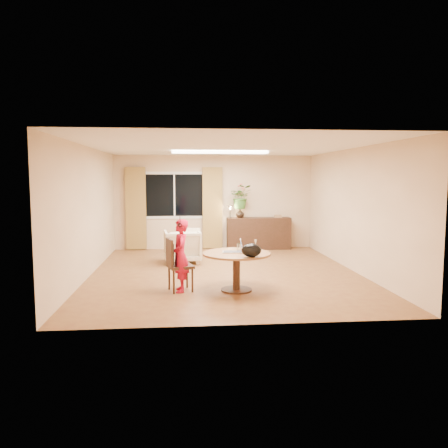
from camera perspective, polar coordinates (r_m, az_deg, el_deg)
The scene contains 24 objects.
floor at distance 9.16m, azimuth 0.10°, elevation -6.41°, with size 6.50×6.50×0.00m, color brown.
ceiling at distance 8.97m, azimuth 0.11°, elevation 10.03°, with size 6.50×6.50×0.00m, color white.
wall_back at distance 12.21m, azimuth -1.31°, elevation 2.86°, with size 5.50×5.50×0.00m, color tan.
wall_left at distance 9.14m, azimuth -17.33°, elevation 1.53°, with size 6.50×6.50×0.00m, color tan.
wall_right at distance 9.63m, azimuth 16.64°, elevation 1.76°, with size 6.50×6.50×0.00m, color tan.
window at distance 12.15m, azimuth -6.50°, elevation 3.75°, with size 1.70×0.03×1.30m.
curtain_left at distance 12.17m, azimuth -11.44°, elevation 2.00°, with size 0.55×0.08×2.25m, color olive.
curtain_right at distance 12.12m, azimuth -1.51°, elevation 2.10°, with size 0.55×0.08×2.25m, color olive.
ceiling_panel at distance 10.16m, azimuth -0.53°, elevation 9.36°, with size 2.20×0.35×0.05m, color white.
dining_table at distance 7.65m, azimuth 1.64°, elevation -4.83°, with size 1.19×1.19×0.68m.
dining_chair at distance 7.69m, azimuth -5.71°, elevation -5.31°, with size 0.45×0.41×0.93m, color black, non-canonical shape.
child at distance 7.61m, azimuth -5.73°, elevation -4.14°, with size 0.30×0.46×1.26m, color red.
laptop at distance 7.64m, azimuth 1.12°, elevation -2.81°, with size 0.37×0.25×0.25m, color #B7B7BC, non-canonical shape.
tumbler at distance 7.88m, azimuth 1.99°, elevation -3.02°, with size 0.08×0.08×0.12m, color white, non-canonical shape.
wine_glass at distance 7.89m, azimuth 4.14°, elevation -2.72°, with size 0.07×0.07×0.20m, color white, non-canonical shape.
pot_lid at distance 7.92m, azimuth 3.50°, elevation -3.28°, with size 0.23×0.23×0.04m, color white, non-canonical shape.
handbag at distance 7.19m, azimuth 3.61°, elevation -3.46°, with size 0.34×0.20×0.22m, color black, non-canonical shape.
armchair at distance 10.27m, azimuth -5.47°, elevation -2.92°, with size 0.82×0.84×0.76m, color beige.
throw at distance 10.20m, azimuth -4.36°, elevation -0.72°, with size 0.45×0.55×0.03m, color beige, non-canonical shape.
sideboard at distance 12.19m, azimuth 4.55°, elevation -1.22°, with size 1.76×0.43×0.88m, color black.
vase at distance 12.06m, azimuth 2.10°, elevation 1.40°, with size 0.24×0.24×0.25m, color black.
bouquet at distance 12.03m, azimuth 2.22°, elevation 3.56°, with size 0.59×0.51×0.66m, color #396B28.
book_stack at distance 12.25m, azimuth 7.05°, elevation 1.04°, with size 0.20×0.15×0.08m, color olive, non-canonical shape.
desk_lamp at distance 11.97m, azimuth 0.81°, elevation 1.65°, with size 0.15×0.15×0.36m, color black, non-canonical shape.
Camera 1 is at (-0.83, -8.91, 1.97)m, focal length 35.00 mm.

